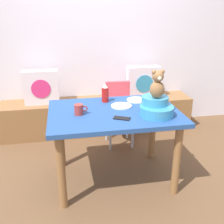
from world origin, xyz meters
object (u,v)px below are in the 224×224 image
at_px(highchair, 119,105).
at_px(cell_phone, 122,118).
at_px(pillow_floral_left, 41,87).
at_px(infant_seat_teal, 156,107).
at_px(dining_table, 114,122).
at_px(dinner_plate_near, 136,100).
at_px(book_stack, 114,96).
at_px(ketchup_bottle, 105,94).
at_px(teddy_bear, 157,85).
at_px(dinner_plate_far, 121,106).
at_px(pillow_floral_right, 143,82).
at_px(coffee_mug, 79,109).

relative_size(highchair, cell_phone, 5.49).
distance_m(pillow_floral_left, infant_seat_teal, 1.71).
relative_size(dining_table, dinner_plate_near, 6.02).
relative_size(book_stack, dinner_plate_near, 1.00).
bearing_deg(infant_seat_teal, ketchup_bottle, 131.19).
xyz_separation_m(teddy_bear, dinner_plate_far, (-0.25, 0.27, -0.27)).
bearing_deg(dinner_plate_far, teddy_bear, -46.74).
bearing_deg(dinner_plate_far, cell_phone, -101.67).
distance_m(teddy_bear, dinner_plate_near, 0.50).
xyz_separation_m(book_stack, dinner_plate_near, (0.06, -0.93, 0.25)).
distance_m(pillow_floral_left, highchair, 1.04).
distance_m(pillow_floral_right, dinner_plate_near, 0.97).
xyz_separation_m(dinner_plate_near, dinner_plate_far, (-0.19, -0.15, 0.00)).
xyz_separation_m(pillow_floral_right, cell_phone, (-0.60, -1.35, 0.06)).
relative_size(dining_table, ketchup_bottle, 6.51).
relative_size(teddy_bear, dinner_plate_near, 1.25).
xyz_separation_m(coffee_mug, cell_phone, (0.35, -0.17, -0.04)).
distance_m(pillow_floral_right, dining_table, 1.32).
relative_size(pillow_floral_left, book_stack, 2.20).
xyz_separation_m(infant_seat_teal, dinner_plate_near, (-0.06, 0.41, -0.07)).
bearing_deg(pillow_floral_left, dinner_plate_far, -51.88).
height_order(dining_table, coffee_mug, coffee_mug).
distance_m(pillow_floral_left, dinner_plate_near, 1.36).
height_order(teddy_bear, coffee_mug, teddy_bear).
distance_m(ketchup_bottle, dinner_plate_far, 0.23).
distance_m(book_stack, dinner_plate_near, 0.96).
distance_m(pillow_floral_left, dining_table, 1.37).
height_order(highchair, dinner_plate_near, highchair).
bearing_deg(ketchup_bottle, dinner_plate_near, -4.46).
xyz_separation_m(pillow_floral_left, dinner_plate_far, (0.83, -1.05, 0.07)).
bearing_deg(coffee_mug, infant_seat_teal, -11.21).
height_order(pillow_floral_right, dinner_plate_near, pillow_floral_right).
distance_m(book_stack, teddy_bear, 1.44).
relative_size(dining_table, teddy_bear, 4.82).
bearing_deg(book_stack, ketchup_bottle, -106.23).
height_order(infant_seat_teal, dinner_plate_near, infant_seat_teal).
distance_m(pillow_floral_right, book_stack, 0.45).
relative_size(pillow_floral_left, coffee_mug, 3.67).
relative_size(ketchup_bottle, cell_phone, 1.28).
distance_m(dinner_plate_far, cell_phone, 0.31).
height_order(dining_table, teddy_bear, teddy_bear).
distance_m(ketchup_bottle, dinner_plate_near, 0.33).
xyz_separation_m(infant_seat_teal, cell_phone, (-0.32, -0.03, -0.07)).
height_order(book_stack, dinner_plate_near, dinner_plate_near).
distance_m(pillow_floral_left, dinner_plate_far, 1.34).
distance_m(pillow_floral_right, cell_phone, 1.48).
xyz_separation_m(pillow_floral_left, highchair, (0.94, -0.42, -0.16)).
relative_size(dining_table, infant_seat_teal, 3.65).
relative_size(teddy_bear, coffee_mug, 2.08).
height_order(dinner_plate_near, cell_phone, dinner_plate_near).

